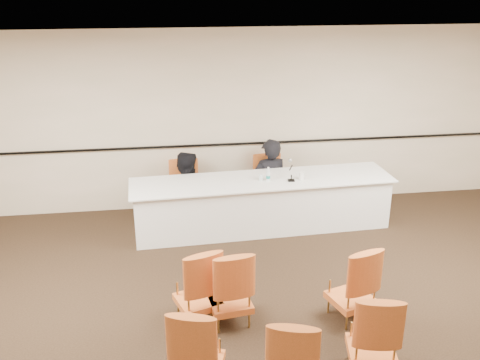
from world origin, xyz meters
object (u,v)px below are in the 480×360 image
(aud_chair_back_right, at_px, (373,332))
(panelist_main_chair, at_px, (269,185))
(microphone, at_px, (292,171))
(aud_chair_front_mid, at_px, (230,286))
(aud_chair_front_right, at_px, (352,282))
(aud_chair_back_left, at_px, (197,346))
(aud_chair_back_mid, at_px, (293,357))
(panelist_main, at_px, (269,188))
(panelist_second_chair, at_px, (185,191))
(water_bottle, at_px, (268,174))
(drinking_glass, at_px, (261,177))
(coffee_cup, at_px, (302,176))
(panelist_second, at_px, (186,198))
(aud_chair_front_left, at_px, (197,284))
(panel_table, at_px, (262,204))

(aud_chair_back_right, bearing_deg, panelist_main_chair, 104.99)
(microphone, distance_m, aud_chair_front_mid, 2.62)
(aud_chair_front_right, bearing_deg, aud_chair_back_left, -171.78)
(aud_chair_back_left, distance_m, aud_chair_back_right, 1.74)
(aud_chair_back_mid, bearing_deg, panelist_main, 97.84)
(panelist_main, bearing_deg, panelist_second_chair, -6.93)
(water_bottle, relative_size, aud_chair_front_mid, 0.23)
(water_bottle, xyz_separation_m, aud_chair_front_mid, (-0.88, -2.32, -0.45))
(aud_chair_front_mid, height_order, aud_chair_back_right, same)
(microphone, distance_m, aud_chair_back_mid, 3.66)
(aud_chair_back_left, xyz_separation_m, aud_chair_back_right, (1.74, -0.02, 0.00))
(panelist_second_chair, relative_size, aud_chair_front_right, 1.00)
(microphone, bearing_deg, aud_chair_back_mid, -98.02)
(drinking_glass, xyz_separation_m, aud_chair_front_mid, (-0.77, -2.34, -0.39))
(coffee_cup, height_order, aud_chair_back_left, aud_chair_back_left)
(aud_chair_back_left, bearing_deg, drinking_glass, 87.04)
(aud_chair_front_right, bearing_deg, panelist_main, 79.31)
(panelist_second, xyz_separation_m, microphone, (1.60, -0.66, 0.63))
(panelist_second, xyz_separation_m, aud_chair_back_mid, (0.80, -4.20, 0.14))
(panelist_second, relative_size, microphone, 5.14)
(aud_chair_front_left, bearing_deg, panelist_main_chair, 45.58)
(drinking_glass, bearing_deg, panel_table, 46.64)
(aud_chair_back_mid, bearing_deg, water_bottle, 98.75)
(panelist_main_chair, distance_m, drinking_glass, 0.79)
(panelist_main, bearing_deg, aud_chair_back_right, 84.12)
(water_bottle, height_order, aud_chair_front_mid, water_bottle)
(panel_table, bearing_deg, drinking_glass, -136.10)
(panel_table, xyz_separation_m, aud_chair_back_mid, (-0.38, -3.66, 0.07))
(aud_chair_front_left, xyz_separation_m, aud_chair_front_mid, (0.36, -0.09, 0.00))
(panel_table, relative_size, aud_chair_front_right, 4.27)
(panelist_main, bearing_deg, panel_table, 59.41)
(drinking_glass, distance_m, aud_chair_back_right, 3.43)
(panelist_second, distance_m, aud_chair_front_mid, 2.94)
(panelist_main, distance_m, microphone, 0.93)
(panelist_second, relative_size, panelist_second_chair, 1.68)
(drinking_glass, relative_size, coffee_cup, 0.76)
(panel_table, bearing_deg, aud_chair_front_left, -119.74)
(panelist_main_chair, height_order, aud_chair_back_right, same)
(panelist_main_chair, xyz_separation_m, aud_chair_front_mid, (-1.04, -2.98, 0.00))
(panel_table, bearing_deg, aud_chair_front_mid, -111.48)
(drinking_glass, relative_size, aud_chair_back_mid, 0.11)
(aud_chair_front_left, height_order, aud_chair_front_mid, same)
(aud_chair_back_mid, bearing_deg, coffee_cup, 90.76)
(aud_chair_front_right, bearing_deg, panelist_second_chair, 102.84)
(coffee_cup, bearing_deg, panelist_main_chair, 117.11)
(aud_chair_front_mid, bearing_deg, panelist_second_chair, 89.26)
(water_bottle, relative_size, drinking_glass, 2.17)
(panelist_main, height_order, aud_chair_back_mid, panelist_main)
(aud_chair_back_right, bearing_deg, panelist_main, 104.99)
(panelist_second_chair, distance_m, coffee_cup, 1.92)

